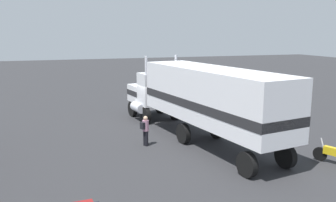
{
  "coord_description": "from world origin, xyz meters",
  "views": [
    {
      "loc": [
        -22.93,
        6.66,
        5.96
      ],
      "look_at": [
        -1.48,
        -0.56,
        1.6
      ],
      "focal_mm": 38.12,
      "sensor_mm": 36.0,
      "label": 1
    }
  ],
  "objects": [
    {
      "name": "lane_stripe_mid",
      "position": [
        -5.0,
        -6.52,
        0.01
      ],
      "size": [
        4.36,
        0.91,
        0.01
      ],
      "primitive_type": "cube",
      "rotation": [
        0.0,
        0.0,
        0.17
      ],
      "color": "silver",
      "rests_on": "ground_plane"
    },
    {
      "name": "semi_truck",
      "position": [
        -5.18,
        -1.16,
        2.52
      ],
      "size": [
        14.38,
        4.95,
        4.5
      ],
      "color": "white",
      "rests_on": "ground_plane"
    },
    {
      "name": "person_bystander",
      "position": [
        -5.22,
        1.97,
        0.89
      ],
      "size": [
        0.4,
        0.48,
        1.63
      ],
      "color": "black",
      "rests_on": "ground_plane"
    },
    {
      "name": "motorcycle",
      "position": [
        -10.7,
        -5.53,
        0.48
      ],
      "size": [
        1.98,
        0.93,
        1.12
      ],
      "color": "black",
      "rests_on": "ground_plane"
    },
    {
      "name": "lane_stripe_near",
      "position": [
        -5.86,
        -3.5,
        0.01
      ],
      "size": [
        4.39,
        0.66,
        0.01
      ],
      "primitive_type": "cube",
      "rotation": [
        0.0,
        0.0,
        0.11
      ],
      "color": "silver",
      "rests_on": "ground_plane"
    },
    {
      "name": "ground_plane",
      "position": [
        0.0,
        0.0,
        0.0
      ],
      "size": [
        120.0,
        120.0,
        0.0
      ],
      "primitive_type": "plane",
      "color": "#2D2D30"
    }
  ]
}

